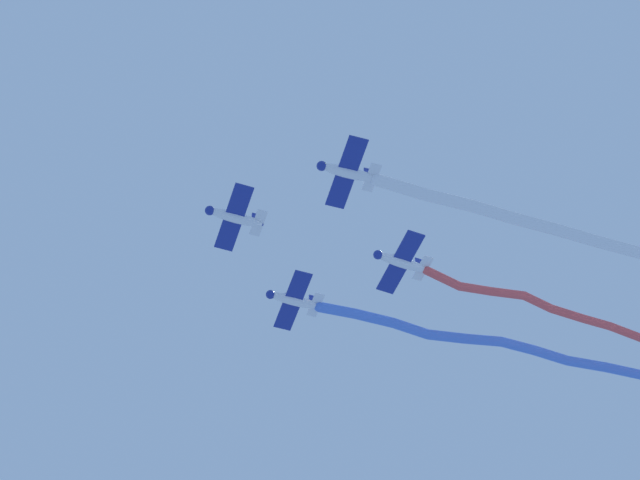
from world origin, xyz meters
The scene contains 7 objects.
airplane_lead centered at (-7.61, 1.08, 66.27)m, with size 4.52×5.84×1.46m.
airplane_left_wing centered at (0.58, -2.26, 65.87)m, with size 4.53×5.87×1.46m.
smoke_trail_left_wing centered at (17.99, 4.58, 65.47)m, with size 32.07×12.21×1.59m.
airplane_right_wing centered at (-4.27, 9.27, 66.57)m, with size 4.52×5.84×1.46m.
smoke_trail_right_wing centered at (11.67, 16.12, 67.51)m, with size 28.98×12.67×2.72m.
airplane_slot centered at (3.92, 5.92, 66.07)m, with size 4.49×5.77×1.46m.
smoke_trail_slot centered at (16.43, 12.21, 66.32)m, with size 21.99×11.38×1.62m.
Camera 1 is at (1.95, -39.89, 7.37)m, focal length 57.46 mm.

